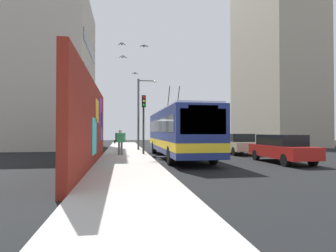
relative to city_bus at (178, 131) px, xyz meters
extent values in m
plane|color=black|center=(-0.08, 1.80, -1.78)|extent=(80.00, 80.00, 0.00)
cube|color=#ADA8A0|center=(-0.08, 3.40, -1.71)|extent=(48.00, 3.20, 0.15)
cube|color=maroon|center=(-4.34, 5.15, 0.32)|extent=(13.47, 0.30, 4.20)
cube|color=#33D8E5|center=(-4.22, 4.99, -0.25)|extent=(2.00, 0.02, 1.77)
cube|color=yellow|center=(-2.77, 4.99, 1.08)|extent=(1.64, 0.02, 1.25)
cube|color=blue|center=(0.41, 4.99, 0.29)|extent=(1.22, 0.02, 1.79)
cube|color=#8C19D8|center=(-0.43, 4.99, 1.19)|extent=(1.70, 0.02, 1.70)
cube|color=#B2A899|center=(13.37, 11.00, 6.10)|extent=(12.21, 7.64, 15.77)
cube|color=black|center=(13.37, 7.16, 2.62)|extent=(10.38, 0.04, 1.10)
cube|color=black|center=(13.37, 7.16, 5.82)|extent=(10.38, 0.04, 1.10)
cube|color=black|center=(13.37, 7.16, 9.02)|extent=(10.38, 0.04, 1.10)
cube|color=#9E937F|center=(14.83, -15.20, 8.83)|extent=(13.35, 6.16, 21.22)
cube|color=black|center=(14.83, -18.30, 2.62)|extent=(11.35, 0.04, 1.10)
cube|color=black|center=(14.83, -18.30, 5.82)|extent=(11.35, 0.04, 1.10)
cube|color=black|center=(14.83, -18.30, 9.02)|extent=(11.35, 0.04, 1.10)
cube|color=black|center=(14.83, -18.30, 12.22)|extent=(11.35, 0.04, 1.10)
cube|color=black|center=(14.83, -18.30, 15.42)|extent=(11.35, 0.04, 1.10)
cube|color=navy|center=(0.01, 0.00, -0.02)|extent=(12.17, 2.55, 2.63)
cube|color=silver|center=(0.01, 0.00, 1.35)|extent=(11.68, 2.34, 0.12)
cube|color=yellow|center=(0.01, 0.00, -0.78)|extent=(12.19, 2.57, 0.44)
cube|color=black|center=(-6.06, 0.00, 0.44)|extent=(0.04, 2.17, 1.18)
cube|color=black|center=(0.01, 0.00, 0.38)|extent=(11.19, 2.58, 0.84)
cube|color=orange|center=(-6.05, 0.00, 1.04)|extent=(0.06, 1.40, 0.28)
cylinder|color=black|center=(1.83, -0.35, 2.19)|extent=(1.43, 0.06, 2.00)
cylinder|color=black|center=(1.83, 0.35, 2.19)|extent=(1.43, 0.06, 2.00)
cylinder|color=black|center=(-3.89, -1.15, -1.28)|extent=(1.00, 0.28, 1.00)
cylinder|color=black|center=(-3.89, 1.15, -1.28)|extent=(1.00, 0.28, 1.00)
cylinder|color=black|center=(3.90, -1.15, -1.28)|extent=(1.00, 0.28, 1.00)
cylinder|color=black|center=(3.90, 1.15, -1.28)|extent=(1.00, 0.28, 1.00)
cube|color=#B21E19|center=(-3.78, -5.20, -1.13)|extent=(4.85, 1.72, 0.66)
cube|color=black|center=(-3.69, -5.20, -0.50)|extent=(2.91, 1.55, 0.60)
cylinder|color=black|center=(-5.38, -5.96, -1.46)|extent=(0.64, 0.22, 0.64)
cylinder|color=black|center=(-5.38, -4.44, -1.46)|extent=(0.64, 0.22, 0.64)
cylinder|color=black|center=(-2.19, -5.96, -1.46)|extent=(0.64, 0.22, 0.64)
cylinder|color=black|center=(-2.19, -4.44, -1.46)|extent=(0.64, 0.22, 0.64)
cube|color=#C6B793|center=(2.35, -5.20, -1.13)|extent=(4.06, 1.90, 0.66)
cube|color=black|center=(2.43, -5.20, -0.50)|extent=(2.44, 1.71, 0.60)
cylinder|color=black|center=(1.01, -6.05, -1.46)|extent=(0.64, 0.22, 0.64)
cylinder|color=black|center=(1.01, -4.35, -1.46)|extent=(0.64, 0.22, 0.64)
cylinder|color=black|center=(3.69, -6.05, -1.46)|extent=(0.64, 0.22, 0.64)
cylinder|color=black|center=(3.69, -4.35, -1.46)|extent=(0.64, 0.22, 0.64)
cube|color=white|center=(8.37, -5.20, -1.13)|extent=(4.28, 1.80, 0.66)
cube|color=black|center=(8.46, -5.20, -0.50)|extent=(2.57, 1.62, 0.60)
cylinder|color=black|center=(6.96, -6.00, -1.46)|extent=(0.64, 0.22, 0.64)
cylinder|color=black|center=(6.96, -4.40, -1.46)|extent=(0.64, 0.22, 0.64)
cylinder|color=black|center=(9.79, -6.00, -1.46)|extent=(0.64, 0.22, 0.64)
cylinder|color=black|center=(9.79, -4.40, -1.46)|extent=(0.64, 0.22, 0.64)
cylinder|color=#595960|center=(1.15, 3.69, -1.20)|extent=(0.14, 0.14, 0.86)
cylinder|color=#595960|center=(1.15, 3.86, -1.20)|extent=(0.14, 0.14, 0.86)
cube|color=#338C4C|center=(1.15, 3.78, -0.44)|extent=(0.22, 0.50, 0.65)
cylinder|color=#338C4C|center=(1.15, 3.47, -0.41)|extent=(0.09, 0.09, 0.61)
cylinder|color=#338C4C|center=(1.15, 4.08, -0.41)|extent=(0.09, 0.09, 0.61)
sphere|color=beige|center=(1.15, 3.78, 0.00)|extent=(0.23, 0.23, 0.23)
cube|color=black|center=(1.15, 4.15, -0.72)|extent=(0.14, 0.10, 0.24)
cylinder|color=#2D382D|center=(1.84, 2.15, 0.47)|extent=(0.14, 0.14, 4.20)
cube|color=black|center=(1.62, 2.15, 2.12)|extent=(0.20, 0.28, 0.84)
sphere|color=red|center=(1.51, 2.15, 2.40)|extent=(0.18, 0.18, 0.18)
sphere|color=yellow|center=(1.51, 2.15, 2.12)|extent=(0.18, 0.18, 0.18)
sphere|color=green|center=(1.51, 2.15, 1.84)|extent=(0.18, 0.18, 0.18)
cylinder|color=#4C4C51|center=(6.69, 2.25, 1.50)|extent=(0.18, 0.18, 6.27)
cylinder|color=#4C4C51|center=(6.69, 1.51, 4.49)|extent=(0.10, 1.48, 0.10)
ellipsoid|color=silver|center=(6.69, 0.77, 4.44)|extent=(0.44, 0.28, 0.20)
ellipsoid|color=slate|center=(2.33, 3.70, 6.33)|extent=(0.32, 0.14, 0.12)
cube|color=slate|center=(2.33, 3.56, 6.36)|extent=(0.20, 0.23, 0.19)
cube|color=slate|center=(2.33, 3.84, 6.36)|extent=(0.20, 0.23, 0.19)
ellipsoid|color=gray|center=(1.31, 3.62, 5.13)|extent=(0.32, 0.14, 0.12)
cube|color=gray|center=(1.31, 3.48, 5.16)|extent=(0.20, 0.25, 0.16)
cube|color=gray|center=(1.31, 3.76, 5.16)|extent=(0.20, 0.25, 0.16)
ellipsoid|color=#47474C|center=(1.26, 2.16, 5.94)|extent=(0.32, 0.14, 0.12)
cube|color=#47474C|center=(1.26, 2.02, 5.97)|extent=(0.20, 0.27, 0.10)
cube|color=#47474C|center=(1.26, 2.30, 5.97)|extent=(0.20, 0.27, 0.10)
ellipsoid|color=slate|center=(5.43, 2.63, 4.84)|extent=(0.32, 0.14, 0.12)
cube|color=slate|center=(5.43, 2.49, 4.87)|extent=(0.20, 0.27, 0.12)
cube|color=slate|center=(5.43, 2.77, 4.87)|extent=(0.20, 0.27, 0.12)
cylinder|color=black|center=(1.01, 1.20, -1.78)|extent=(1.38, 1.38, 0.00)
camera|label=1|loc=(-18.66, 3.63, -0.01)|focal=30.64mm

